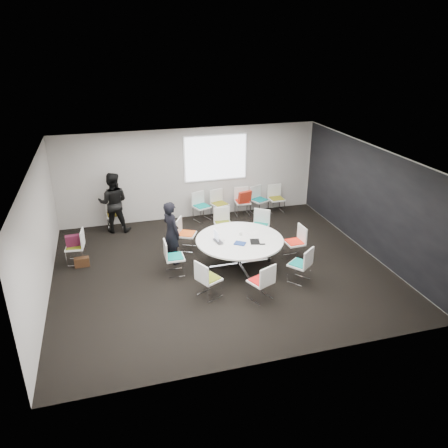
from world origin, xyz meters
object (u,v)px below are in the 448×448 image
object	(u,v)px
chair_person_back	(115,220)
laptop	(220,241)
chair_ring_d	(187,240)
chair_ring_f	(209,286)
maroon_bag	(74,240)
chair_back_a	(202,212)
chair_back_b	(220,209)
chair_back_c	(242,207)
chair_ring_e	(174,264)
person_back	(113,203)
chair_spare_left	(76,253)
chair_back_e	(276,204)
cup	(241,234)
chair_ring_h	(300,271)
chair_back_d	(259,205)
chair_ring_b	(260,232)
person_main	(171,233)
chair_ring_a	(294,248)
conference_table	(239,246)
brown_bag	(82,262)
chair_ring_c	(223,230)
chair_ring_g	(261,288)

from	to	relation	value
chair_person_back	laptop	bearing A→B (deg)	123.25
chair_ring_d	chair_ring_f	world-z (taller)	same
chair_ring_d	laptop	bearing A→B (deg)	51.89
laptop	maroon_bag	size ratio (longest dim) A/B	0.86
chair_ring_d	chair_back_a	bearing A→B (deg)	-177.83
chair_back_b	chair_back_c	size ratio (longest dim) A/B	1.00
chair_ring_e	person_back	distance (m)	3.27
chair_spare_left	chair_person_back	world-z (taller)	same
chair_back_e	cup	bearing A→B (deg)	52.67
chair_ring_e	person_back	size ratio (longest dim) A/B	0.50
chair_ring_h	chair_back_d	bearing A→B (deg)	44.91
chair_ring_b	chair_back_c	xyz separation A→B (m)	(0.13, 1.94, 0.00)
chair_back_e	chair_ring_h	bearing A→B (deg)	74.20
person_main	chair_back_c	bearing A→B (deg)	-69.89
chair_ring_d	chair_ring_a	bearing A→B (deg)	90.52
conference_table	chair_person_back	xyz separation A→B (m)	(-2.86, 3.16, -0.26)
chair_ring_b	brown_bag	size ratio (longest dim) A/B	2.44
chair_ring_f	chair_spare_left	size ratio (longest dim) A/B	1.00
chair_ring_a	person_back	bearing A→B (deg)	52.34
chair_back_d	person_back	size ratio (longest dim) A/B	0.50
laptop	cup	world-z (taller)	cup
conference_table	chair_ring_b	size ratio (longest dim) A/B	2.44
chair_ring_h	chair_back_b	distance (m)	4.34
chair_ring_d	chair_spare_left	xyz separation A→B (m)	(-2.82, 0.02, 0.00)
chair_ring_f	cup	distance (m)	1.86
chair_ring_f	person_main	size ratio (longest dim) A/B	0.54
chair_ring_h	chair_ring_d	bearing A→B (deg)	95.52
chair_ring_b	brown_bag	xyz separation A→B (m)	(-4.77, -0.20, -0.16)
chair_spare_left	maroon_bag	world-z (taller)	chair_spare_left
chair_back_c	chair_back_e	world-z (taller)	same
chair_ring_c	maroon_bag	xyz separation A→B (m)	(-3.96, -0.36, 0.34)
chair_back_d	brown_bag	bearing A→B (deg)	-2.97
cup	chair_back_b	bearing A→B (deg)	84.96
chair_back_e	conference_table	bearing A→B (deg)	53.34
chair_ring_c	chair_person_back	bearing A→B (deg)	-27.16
chair_ring_a	chair_ring_d	distance (m)	2.85
chair_back_d	chair_back_a	bearing A→B (deg)	-22.94
chair_ring_h	chair_spare_left	bearing A→B (deg)	117.08
chair_ring_a	chair_ring_e	bearing A→B (deg)	86.38
chair_ring_b	chair_ring_g	world-z (taller)	same
chair_back_b	person_back	xyz separation A→B (m)	(-3.21, -0.16, 0.61)
cup	maroon_bag	size ratio (longest dim) A/B	0.22
person_back	chair_ring_d	bearing A→B (deg)	145.73
chair_ring_f	person_main	world-z (taller)	person_main
conference_table	person_main	bearing A→B (deg)	157.50
chair_ring_f	person_back	bearing A→B (deg)	176.88
laptop	brown_bag	size ratio (longest dim) A/B	0.96
chair_spare_left	chair_person_back	xyz separation A→B (m)	(1.04, 1.90, 0.00)
chair_back_a	chair_back_d	world-z (taller)	same
chair_ring_d	brown_bag	bearing A→B (deg)	-58.68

